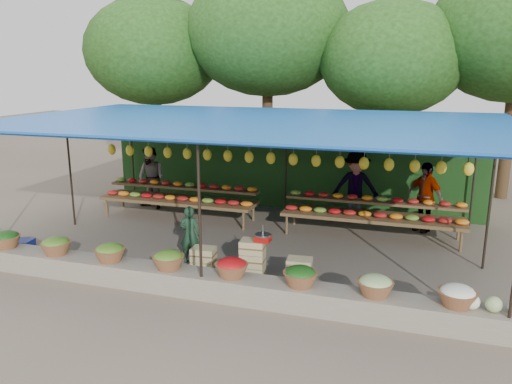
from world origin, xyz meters
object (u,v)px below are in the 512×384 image
(weighing_scale, at_px, (263,237))
(vendor_seated, at_px, (190,235))
(crate_counter, at_px, (251,263))
(blue_crate_back, at_px, (21,246))

(weighing_scale, relative_size, vendor_seated, 0.26)
(crate_counter, distance_m, weighing_scale, 0.58)
(crate_counter, relative_size, blue_crate_back, 4.88)
(vendor_seated, distance_m, blue_crate_back, 3.81)
(vendor_seated, relative_size, blue_crate_back, 2.48)
(weighing_scale, distance_m, vendor_seated, 1.71)
(crate_counter, xyz_separation_m, weighing_scale, (0.23, 0.00, 0.53))
(weighing_scale, height_order, vendor_seated, vendor_seated)
(weighing_scale, xyz_separation_m, blue_crate_back, (-5.40, -0.20, -0.70))
(weighing_scale, relative_size, blue_crate_back, 0.65)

